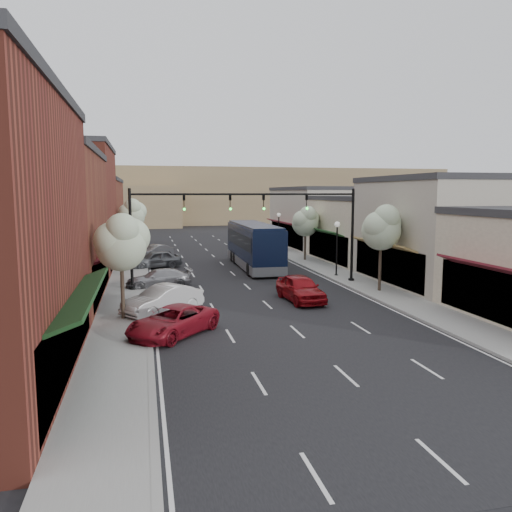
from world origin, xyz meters
TOP-DOWN VIEW (x-y plane):
  - ground at (0.00, 0.00)m, footprint 160.00×160.00m
  - sidewalk_left at (-8.40, 18.50)m, footprint 2.80×73.00m
  - sidewalk_right at (8.40, 18.50)m, footprint 2.80×73.00m
  - curb_left at (-7.00, 18.50)m, footprint 0.25×73.00m
  - curb_right at (7.00, 18.50)m, footprint 0.25×73.00m
  - bldg_left_midnear at (-14.23, 6.00)m, footprint 10.14×14.10m
  - bldg_left_midfar at (-14.24, 20.00)m, footprint 10.14×14.10m
  - bldg_left_far at (-14.22, 36.00)m, footprint 10.14×18.10m
  - bldg_right_midnear at (13.72, 6.00)m, footprint 9.14×12.10m
  - bldg_right_midfar at (13.70, 18.00)m, footprint 9.14×12.10m
  - bldg_right_far at (13.71, 32.00)m, footprint 9.14×16.10m
  - hill_far at (0.00, 90.00)m, footprint 120.00×30.00m
  - hill_near at (-25.00, 78.00)m, footprint 50.00×20.00m
  - signal_mast_right at (5.62, 8.00)m, footprint 8.22×0.46m
  - signal_mast_left at (-5.62, 8.00)m, footprint 8.22×0.46m
  - tree_right_near at (8.35, 3.94)m, footprint 2.85×2.65m
  - tree_right_far at (8.35, 19.94)m, footprint 2.85×2.65m
  - tree_left_near at (-8.25, -0.06)m, footprint 2.85×2.65m
  - tree_left_far at (-8.25, 25.94)m, footprint 2.85×2.65m
  - lamp_post_near at (7.80, 10.50)m, footprint 0.44×0.44m
  - lamp_post_far at (7.80, 28.00)m, footprint 0.44×0.44m
  - coach_bus at (2.46, 16.94)m, footprint 3.07×12.97m
  - red_hatchback at (2.25, 2.56)m, footprint 2.27×4.95m
  - parked_car_a at (-5.91, -3.33)m, footprint 5.05×5.23m
  - parked_car_b at (-6.20, 1.17)m, footprint 4.81×4.20m
  - parked_car_c at (-6.20, 8.95)m, footprint 4.80×2.48m
  - parked_car_d at (-6.20, 18.53)m, footprint 4.94×2.99m
  - parked_car_e at (-6.15, 25.20)m, footprint 4.18×3.92m

SIDE VIEW (x-z plane):
  - ground at x=0.00m, z-range 0.00..0.00m
  - curb_left at x=-7.00m, z-range -0.01..0.16m
  - curb_right at x=7.00m, z-range -0.01..0.16m
  - sidewalk_left at x=-8.40m, z-range 0.00..0.15m
  - sidewalk_right at x=8.40m, z-range 0.00..0.15m
  - parked_car_c at x=-6.20m, z-range 0.00..1.33m
  - parked_car_a at x=-5.91m, z-range 0.00..1.38m
  - parked_car_e at x=-6.15m, z-range 0.00..1.40m
  - parked_car_b at x=-6.20m, z-range 0.00..1.57m
  - parked_car_d at x=-6.20m, z-range 0.00..1.57m
  - red_hatchback at x=2.25m, z-range 0.00..1.64m
  - coach_bus at x=2.46m, z-range 0.07..4.02m
  - lamp_post_near at x=7.80m, z-range 0.79..5.23m
  - lamp_post_far at x=7.80m, z-range 0.79..5.23m
  - bldg_right_midfar at x=13.70m, z-range -0.03..6.37m
  - bldg_right_far at x=13.71m, z-range -0.04..7.36m
  - bldg_right_midnear at x=13.72m, z-range -0.04..7.86m
  - tree_right_far at x=8.35m, z-range 1.28..6.70m
  - hill_near at x=-25.00m, z-range 0.00..8.00m
  - bldg_left_far at x=-14.22m, z-range -0.04..8.36m
  - tree_left_near at x=-8.25m, z-range 1.38..7.07m
  - tree_right_near at x=8.35m, z-range 1.47..7.43m
  - tree_left_far at x=-8.25m, z-range 1.54..7.67m
  - signal_mast_right at x=5.62m, z-range 1.12..8.12m
  - signal_mast_left at x=-5.62m, z-range 1.12..8.12m
  - bldg_left_midnear at x=-14.23m, z-range -0.04..9.36m
  - bldg_left_midfar at x=-14.24m, z-range -0.05..10.85m
  - hill_far at x=0.00m, z-range 0.00..12.00m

